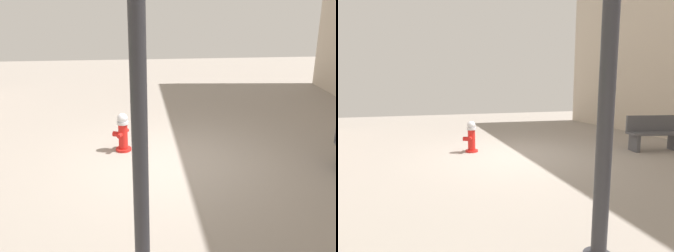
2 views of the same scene
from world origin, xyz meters
TOP-DOWN VIEW (x-y plane):
  - ground_plane at (0.00, 0.00)m, footprint 23.40×23.40m
  - fire_hydrant at (1.02, -0.77)m, footprint 0.40×0.41m
  - bench_near at (-3.76, 0.60)m, footprint 1.51×0.74m
  - street_lamp at (0.74, 4.11)m, footprint 0.36×0.36m

SIDE VIEW (x-z plane):
  - ground_plane at x=0.00m, z-range 0.00..0.00m
  - fire_hydrant at x=1.02m, z-range 0.00..0.83m
  - bench_near at x=-3.76m, z-range 0.01..0.96m
  - street_lamp at x=0.74m, z-range 0.46..4.25m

